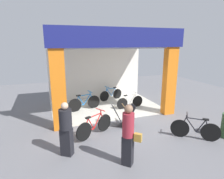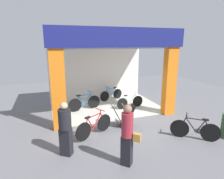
{
  "view_description": "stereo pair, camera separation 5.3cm",
  "coord_description": "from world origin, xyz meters",
  "px_view_note": "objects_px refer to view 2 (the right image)",
  "views": [
    {
      "loc": [
        -2.9,
        -7.16,
        3.29
      ],
      "look_at": [
        0.0,
        0.92,
        1.15
      ],
      "focal_mm": 30.77,
      "sensor_mm": 36.0,
      "label": 1
    },
    {
      "loc": [
        -2.85,
        -7.18,
        3.29
      ],
      "look_at": [
        0.0,
        0.92,
        1.15
      ],
      "focal_mm": 30.77,
      "sensor_mm": 36.0,
      "label": 2
    }
  ],
  "objects_px": {
    "sandwich_board_sign": "(123,116)",
    "pedestrian_1": "(127,135)",
    "bicycle_parked_0": "(94,126)",
    "bicycle_parked_1": "(195,130)",
    "pedestrian_0": "(65,128)",
    "bicycle_inside_2": "(130,102)",
    "bicycle_inside_1": "(111,94)",
    "bicycle_inside_0": "(85,103)"
  },
  "relations": [
    {
      "from": "sandwich_board_sign",
      "to": "pedestrian_1",
      "type": "relative_size",
      "value": 0.55
    },
    {
      "from": "bicycle_parked_0",
      "to": "bicycle_parked_1",
      "type": "relative_size",
      "value": 1.13
    },
    {
      "from": "bicycle_parked_0",
      "to": "pedestrian_0",
      "type": "bearing_deg",
      "value": -140.14
    },
    {
      "from": "bicycle_inside_2",
      "to": "sandwich_board_sign",
      "type": "relative_size",
      "value": 1.55
    },
    {
      "from": "bicycle_inside_1",
      "to": "pedestrian_0",
      "type": "xyz_separation_m",
      "value": [
        -3.08,
        -4.82,
        0.52
      ]
    },
    {
      "from": "bicycle_parked_1",
      "to": "sandwich_board_sign",
      "type": "relative_size",
      "value": 1.36
    },
    {
      "from": "bicycle_inside_2",
      "to": "pedestrian_1",
      "type": "relative_size",
      "value": 0.86
    },
    {
      "from": "bicycle_inside_2",
      "to": "bicycle_inside_0",
      "type": "bearing_deg",
      "value": 167.9
    },
    {
      "from": "bicycle_inside_0",
      "to": "bicycle_inside_1",
      "type": "bearing_deg",
      "value": 32.75
    },
    {
      "from": "bicycle_inside_0",
      "to": "bicycle_parked_0",
      "type": "xyz_separation_m",
      "value": [
        -0.21,
        -2.76,
        -0.0
      ]
    },
    {
      "from": "bicycle_inside_0",
      "to": "pedestrian_1",
      "type": "distance_m",
      "value": 4.73
    },
    {
      "from": "bicycle_inside_1",
      "to": "sandwich_board_sign",
      "type": "bearing_deg",
      "value": -101.58
    },
    {
      "from": "sandwich_board_sign",
      "to": "pedestrian_0",
      "type": "bearing_deg",
      "value": -150.97
    },
    {
      "from": "pedestrian_1",
      "to": "bicycle_inside_0",
      "type": "bearing_deg",
      "value": 92.66
    },
    {
      "from": "bicycle_parked_0",
      "to": "bicycle_inside_2",
      "type": "bearing_deg",
      "value": 42.96
    },
    {
      "from": "sandwich_board_sign",
      "to": "pedestrian_1",
      "type": "distance_m",
      "value": 2.54
    },
    {
      "from": "bicycle_inside_2",
      "to": "pedestrian_1",
      "type": "bearing_deg",
      "value": -115.6
    },
    {
      "from": "pedestrian_0",
      "to": "sandwich_board_sign",
      "type": "bearing_deg",
      "value": 29.03
    },
    {
      "from": "bicycle_inside_0",
      "to": "bicycle_inside_2",
      "type": "height_order",
      "value": "bicycle_inside_0"
    },
    {
      "from": "pedestrian_0",
      "to": "bicycle_inside_2",
      "type": "bearing_deg",
      "value": 42.04
    },
    {
      "from": "bicycle_parked_1",
      "to": "pedestrian_1",
      "type": "distance_m",
      "value": 2.87
    },
    {
      "from": "bicycle_inside_0",
      "to": "pedestrian_0",
      "type": "relative_size",
      "value": 1.0
    },
    {
      "from": "bicycle_parked_0",
      "to": "bicycle_parked_1",
      "type": "height_order",
      "value": "bicycle_parked_0"
    },
    {
      "from": "bicycle_inside_0",
      "to": "bicycle_parked_0",
      "type": "distance_m",
      "value": 2.77
    },
    {
      "from": "bicycle_inside_1",
      "to": "bicycle_inside_0",
      "type": "bearing_deg",
      "value": -147.25
    },
    {
      "from": "bicycle_inside_2",
      "to": "sandwich_board_sign",
      "type": "xyz_separation_m",
      "value": [
        -1.16,
        -1.87,
        0.11
      ]
    },
    {
      "from": "bicycle_parked_0",
      "to": "sandwich_board_sign",
      "type": "bearing_deg",
      "value": 17.73
    },
    {
      "from": "bicycle_parked_0",
      "to": "sandwich_board_sign",
      "type": "relative_size",
      "value": 1.54
    },
    {
      "from": "bicycle_parked_1",
      "to": "pedestrian_1",
      "type": "relative_size",
      "value": 0.75
    },
    {
      "from": "bicycle_inside_2",
      "to": "bicycle_parked_0",
      "type": "distance_m",
      "value": 3.34
    },
    {
      "from": "pedestrian_1",
      "to": "pedestrian_0",
      "type": "bearing_deg",
      "value": 145.53
    },
    {
      "from": "bicycle_inside_0",
      "to": "pedestrian_0",
      "type": "xyz_separation_m",
      "value": [
        -1.29,
        -3.66,
        0.49
      ]
    },
    {
      "from": "bicycle_inside_0",
      "to": "bicycle_inside_2",
      "type": "bearing_deg",
      "value": -12.1
    },
    {
      "from": "bicycle_inside_1",
      "to": "bicycle_parked_0",
      "type": "relative_size",
      "value": 0.99
    },
    {
      "from": "bicycle_inside_0",
      "to": "bicycle_inside_1",
      "type": "distance_m",
      "value": 2.14
    },
    {
      "from": "bicycle_inside_2",
      "to": "bicycle_inside_1",
      "type": "bearing_deg",
      "value": 105.15
    },
    {
      "from": "bicycle_parked_0",
      "to": "bicycle_inside_0",
      "type": "bearing_deg",
      "value": 85.69
    },
    {
      "from": "pedestrian_0",
      "to": "pedestrian_1",
      "type": "relative_size",
      "value": 0.95
    },
    {
      "from": "bicycle_parked_1",
      "to": "sandwich_board_sign",
      "type": "height_order",
      "value": "bicycle_parked_1"
    },
    {
      "from": "bicycle_inside_2",
      "to": "bicycle_parked_1",
      "type": "distance_m",
      "value": 3.77
    },
    {
      "from": "pedestrian_1",
      "to": "bicycle_inside_1",
      "type": "bearing_deg",
      "value": 74.91
    },
    {
      "from": "bicycle_inside_0",
      "to": "pedestrian_1",
      "type": "relative_size",
      "value": 0.95
    }
  ]
}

